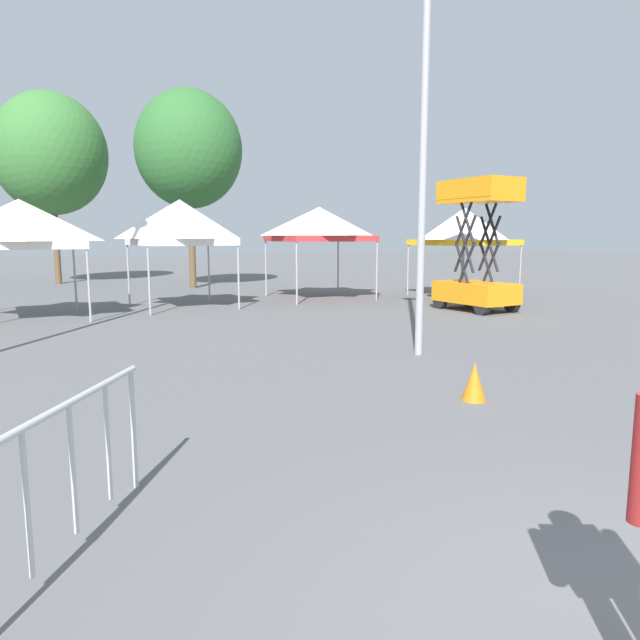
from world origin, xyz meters
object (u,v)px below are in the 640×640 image
tree_behind_tents_right (51,154)px  traffic_cone_lot_center (474,382)px  canopy_tent_behind_left (464,227)px  scissor_lift (476,271)px  canopy_tent_center (319,224)px  tree_behind_tents_left (189,150)px  light_pole_near_lift (425,72)px  crowd_barrier_near_person (71,446)px  canopy_tent_behind_right (180,223)px  canopy_tent_far_left (20,224)px

tree_behind_tents_right → traffic_cone_lot_center: size_ratio=16.81×
canopy_tent_behind_left → scissor_lift: scissor_lift is taller
canopy_tent_center → tree_behind_tents_right: 14.21m
tree_behind_tents_right → tree_behind_tents_left: tree_behind_tents_right is taller
scissor_lift → light_pole_near_lift: light_pole_near_lift is taller
crowd_barrier_near_person → traffic_cone_lot_center: crowd_barrier_near_person is taller
canopy_tent_behind_right → tree_behind_tents_left: size_ratio=0.40×
canopy_tent_behind_right → light_pole_near_lift: (2.28, -9.13, 2.40)m
canopy_tent_far_left → tree_behind_tents_left: 10.18m
canopy_tent_far_left → canopy_tent_center: 9.38m
canopy_tent_behind_left → crowd_barrier_near_person: (-13.81, -12.34, -1.78)m
canopy_tent_behind_left → scissor_lift: (-2.32, -3.35, -1.37)m
light_pole_near_lift → tree_behind_tents_left: size_ratio=1.08×
canopy_tent_behind_left → tree_behind_tents_left: (-8.00, 7.87, 3.21)m
canopy_tent_behind_right → scissor_lift: bearing=-30.9°
tree_behind_tents_left → crowd_barrier_near_person: (-5.80, -20.21, -5.00)m
canopy_tent_behind_right → tree_behind_tents_right: bearing=104.9°
canopy_tent_behind_right → tree_behind_tents_right: (-3.13, 11.74, 3.30)m
light_pole_near_lift → crowd_barrier_near_person: bearing=-144.1°
scissor_lift → traffic_cone_lot_center: bearing=-131.4°
canopy_tent_center → crowd_barrier_near_person: size_ratio=1.77×
canopy_tent_behind_left → canopy_tent_behind_right: bearing=173.0°
crowd_barrier_near_person → traffic_cone_lot_center: size_ratio=3.53×
canopy_tent_far_left → scissor_lift: 12.63m
canopy_tent_behind_left → tree_behind_tents_right: size_ratio=0.37×
canopy_tent_behind_left → tree_behind_tents_right: bearing=135.3°
tree_behind_tents_left → tree_behind_tents_right: bearing=135.0°
canopy_tent_behind_right → canopy_tent_center: (4.99, 0.55, 0.01)m
canopy_tent_far_left → canopy_tent_behind_left: (14.27, -0.53, 0.04)m
canopy_tent_behind_right → canopy_tent_center: 5.02m
tree_behind_tents_right → light_pole_near_lift: bearing=-75.5°
canopy_tent_behind_left → tree_behind_tents_left: tree_behind_tents_left is taller
canopy_tent_center → traffic_cone_lot_center: size_ratio=6.24×
canopy_tent_far_left → traffic_cone_lot_center: canopy_tent_far_left is taller
light_pole_near_lift → traffic_cone_lot_center: (-1.13, -2.81, -4.74)m
traffic_cone_lot_center → tree_behind_tents_right: bearing=100.2°
scissor_lift → crowd_barrier_near_person: scissor_lift is taller
canopy_tent_far_left → canopy_tent_behind_right: size_ratio=0.96×
canopy_tent_far_left → tree_behind_tents_right: size_ratio=0.36×
tree_behind_tents_right → traffic_cone_lot_center: tree_behind_tents_right is taller
tree_behind_tents_left → crowd_barrier_near_person: 21.61m
canopy_tent_behind_right → traffic_cone_lot_center: canopy_tent_behind_right is taller
light_pole_near_lift → canopy_tent_far_left: bearing=128.0°
canopy_tent_center → light_pole_near_lift: 10.33m
canopy_tent_far_left → traffic_cone_lot_center: (5.46, -11.25, -2.24)m
light_pole_near_lift → tree_behind_tents_right: 21.57m
canopy_tent_center → tree_behind_tents_right: (-8.12, 11.19, 3.29)m
canopy_tent_far_left → canopy_tent_behind_left: 14.28m
light_pole_near_lift → tree_behind_tents_right: (-5.41, 20.86, 0.90)m
scissor_lift → canopy_tent_far_left: bearing=162.0°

